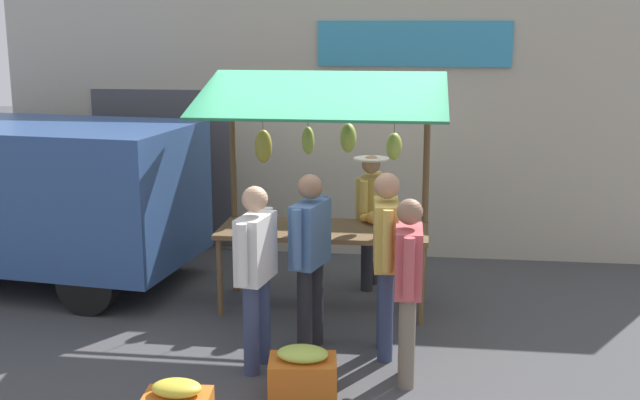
% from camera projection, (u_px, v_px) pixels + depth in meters
% --- Properties ---
extents(ground_plane, '(40.00, 40.00, 0.00)m').
position_uv_depth(ground_plane, '(324.00, 307.00, 8.66)').
color(ground_plane, '#424244').
extents(street_backdrop, '(9.00, 0.30, 3.40)m').
position_uv_depth(street_backdrop, '(341.00, 125.00, 10.43)').
color(street_backdrop, '#B2A893').
rests_on(street_backdrop, ground).
extents(market_stall, '(2.50, 1.46, 2.50)m').
position_uv_depth(market_stall, '(325.00, 165.00, 8.36)').
color(market_stall, brown).
rests_on(market_stall, ground).
extents(vendor_with_sunhat, '(0.40, 0.66, 1.55)m').
position_uv_depth(vendor_with_sunhat, '(371.00, 211.00, 9.14)').
color(vendor_with_sunhat, '#232328').
rests_on(vendor_with_sunhat, ground).
extents(shopper_in_striped_shirt, '(0.30, 0.69, 1.65)m').
position_uv_depth(shopper_in_striped_shirt, '(256.00, 265.00, 6.93)').
color(shopper_in_striped_shirt, navy).
rests_on(shopper_in_striped_shirt, ground).
extents(shopper_with_shopping_bag, '(0.26, 0.72, 1.71)m').
position_uv_depth(shopper_with_shopping_bag, '(386.00, 250.00, 7.21)').
color(shopper_with_shopping_bag, navy).
rests_on(shopper_with_shopping_bag, ground).
extents(shopper_in_grey_tee, '(0.23, 0.69, 1.60)m').
position_uv_depth(shopper_in_grey_tee, '(408.00, 278.00, 6.68)').
color(shopper_in_grey_tee, '#726656').
rests_on(shopper_in_grey_tee, ground).
extents(shopper_with_ponytail, '(0.34, 0.69, 1.67)m').
position_uv_depth(shopper_with_ponytail, '(310.00, 249.00, 7.34)').
color(shopper_with_ponytail, '#232328').
rests_on(shopper_with_ponytail, ground).
extents(produce_crate_side, '(0.60, 0.45, 0.44)m').
position_uv_depth(produce_crate_side, '(303.00, 374.00, 6.53)').
color(produce_crate_side, '#D1661E').
rests_on(produce_crate_side, ground).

